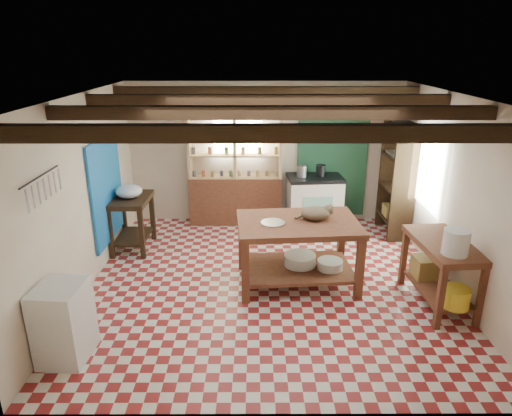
{
  "coord_description": "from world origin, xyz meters",
  "views": [
    {
      "loc": [
        -0.19,
        -5.8,
        3.19
      ],
      "look_at": [
        -0.17,
        0.3,
        1.01
      ],
      "focal_mm": 32.0,
      "sensor_mm": 36.0,
      "label": 1
    }
  ],
  "objects_px": {
    "stove": "(314,201)",
    "right_counter": "(439,273)",
    "white_cabinet": "(64,322)",
    "cat": "(316,213)",
    "prep_table": "(132,223)",
    "work_table": "(297,252)"
  },
  "relations": [
    {
      "from": "stove",
      "to": "right_counter",
      "type": "xyz_separation_m",
      "value": [
        1.27,
        -2.74,
        -0.04
      ]
    },
    {
      "from": "white_cabinet",
      "to": "right_counter",
      "type": "relative_size",
      "value": 0.7
    },
    {
      "from": "white_cabinet",
      "to": "right_counter",
      "type": "xyz_separation_m",
      "value": [
        4.4,
        1.07,
        0.01
      ]
    },
    {
      "from": "cat",
      "to": "prep_table",
      "type": "bearing_deg",
      "value": 144.63
    },
    {
      "from": "stove",
      "to": "right_counter",
      "type": "bearing_deg",
      "value": -69.61
    },
    {
      "from": "white_cabinet",
      "to": "right_counter",
      "type": "height_order",
      "value": "right_counter"
    },
    {
      "from": "work_table",
      "to": "right_counter",
      "type": "distance_m",
      "value": 1.87
    },
    {
      "from": "stove",
      "to": "prep_table",
      "type": "bearing_deg",
      "value": -166.58
    },
    {
      "from": "prep_table",
      "to": "right_counter",
      "type": "distance_m",
      "value": 4.71
    },
    {
      "from": "prep_table",
      "to": "cat",
      "type": "relative_size",
      "value": 2.21
    },
    {
      "from": "stove",
      "to": "prep_table",
      "type": "distance_m",
      "value": 3.26
    },
    {
      "from": "right_counter",
      "to": "cat",
      "type": "relative_size",
      "value": 3.04
    },
    {
      "from": "stove",
      "to": "right_counter",
      "type": "relative_size",
      "value": 0.8
    },
    {
      "from": "prep_table",
      "to": "right_counter",
      "type": "xyz_separation_m",
      "value": [
        4.38,
        -1.73,
        -0.01
      ]
    },
    {
      "from": "cat",
      "to": "white_cabinet",
      "type": "bearing_deg",
      "value": -163.58
    },
    {
      "from": "work_table",
      "to": "cat",
      "type": "distance_m",
      "value": 0.61
    },
    {
      "from": "work_table",
      "to": "cat",
      "type": "height_order",
      "value": "cat"
    },
    {
      "from": "prep_table",
      "to": "white_cabinet",
      "type": "distance_m",
      "value": 2.8
    },
    {
      "from": "stove",
      "to": "white_cabinet",
      "type": "height_order",
      "value": "stove"
    },
    {
      "from": "white_cabinet",
      "to": "cat",
      "type": "height_order",
      "value": "cat"
    },
    {
      "from": "stove",
      "to": "prep_table",
      "type": "height_order",
      "value": "stove"
    },
    {
      "from": "white_cabinet",
      "to": "cat",
      "type": "bearing_deg",
      "value": 34.92
    }
  ]
}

